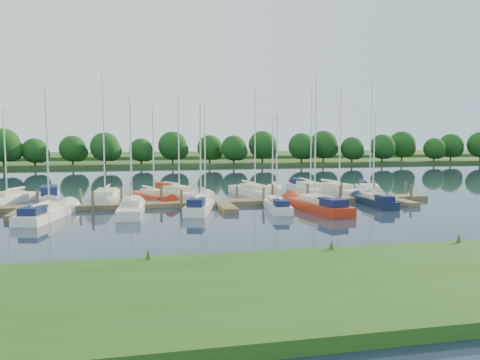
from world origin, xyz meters
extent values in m
plane|color=#1A2335|center=(0.00, 0.00, 0.00)|extent=(260.00, 260.00, 0.00)
cube|color=#254A15|center=(0.00, -16.00, 0.25)|extent=(90.00, 10.00, 0.50)
cube|color=brown|center=(0.00, 8.00, 0.20)|extent=(40.00, 2.00, 0.40)
cube|color=brown|center=(-16.00, 5.00, 0.20)|extent=(1.20, 4.00, 0.40)
cube|color=brown|center=(-8.00, 5.00, 0.20)|extent=(1.20, 4.00, 0.40)
cube|color=brown|center=(0.00, 5.00, 0.20)|extent=(1.20, 4.00, 0.40)
cube|color=brown|center=(8.00, 5.00, 0.20)|extent=(1.20, 4.00, 0.40)
cube|color=brown|center=(16.00, 5.00, 0.20)|extent=(1.20, 4.00, 0.40)
cylinder|color=#473D33|center=(-15.55, 9.30, 0.60)|extent=(0.24, 0.24, 2.00)
cylinder|color=#473D33|center=(-12.09, 9.30, 0.60)|extent=(0.24, 0.24, 2.00)
cylinder|color=#473D33|center=(-8.64, 9.30, 0.60)|extent=(0.24, 0.24, 2.00)
cylinder|color=#473D33|center=(-5.18, 9.30, 0.60)|extent=(0.24, 0.24, 2.00)
cylinder|color=#473D33|center=(-1.73, 9.30, 0.60)|extent=(0.24, 0.24, 2.00)
cylinder|color=#473D33|center=(1.73, 9.30, 0.60)|extent=(0.24, 0.24, 2.00)
cylinder|color=#473D33|center=(5.18, 9.30, 0.60)|extent=(0.24, 0.24, 2.00)
cylinder|color=#473D33|center=(8.64, 9.30, 0.60)|extent=(0.24, 0.24, 2.00)
cylinder|color=#473D33|center=(12.09, 9.30, 0.60)|extent=(0.24, 0.24, 2.00)
cylinder|color=#473D33|center=(15.55, 9.30, 0.60)|extent=(0.24, 0.24, 2.00)
cylinder|color=#473D33|center=(19.00, 9.30, 0.60)|extent=(0.24, 0.24, 2.00)
cylinder|color=#473D33|center=(-10.80, 6.70, 0.60)|extent=(0.24, 0.24, 2.00)
cylinder|color=#473D33|center=(-3.60, 6.70, 0.60)|extent=(0.24, 0.24, 2.00)
cylinder|color=#473D33|center=(3.60, 6.70, 0.60)|extent=(0.24, 0.24, 2.00)
cylinder|color=#473D33|center=(10.80, 6.70, 0.60)|extent=(0.24, 0.24, 2.00)
cylinder|color=#473D33|center=(18.00, 6.70, 0.60)|extent=(0.24, 0.24, 2.00)
cube|color=#28431A|center=(0.00, 75.00, 0.30)|extent=(180.00, 30.00, 0.60)
cube|color=#355425|center=(0.00, 100.00, 0.70)|extent=(220.00, 40.00, 1.40)
cylinder|color=#38281C|center=(-32.23, 63.66, 1.21)|extent=(0.36, 0.36, 2.43)
sphere|color=#133C10|center=(-32.23, 63.66, 4.18)|extent=(5.66, 5.66, 5.66)
sphere|color=#133C10|center=(-31.02, 63.86, 3.37)|extent=(4.04, 4.04, 4.04)
cylinder|color=#38281C|center=(-25.77, 61.90, 1.29)|extent=(0.36, 0.36, 2.59)
sphere|color=#133C10|center=(-25.77, 61.90, 4.46)|extent=(6.04, 6.04, 6.04)
sphere|color=#133C10|center=(-24.48, 62.10, 3.59)|extent=(4.31, 4.31, 4.31)
cylinder|color=#38281C|center=(-18.05, 63.87, 1.24)|extent=(0.36, 0.36, 2.48)
sphere|color=#133C10|center=(-18.05, 63.87, 4.28)|extent=(5.79, 5.79, 5.79)
sphere|color=#133C10|center=(-16.81, 64.07, 3.45)|extent=(4.14, 4.14, 4.14)
cylinder|color=#38281C|center=(-13.43, 63.02, 1.03)|extent=(0.36, 0.36, 2.05)
sphere|color=#133C10|center=(-13.43, 63.02, 3.54)|extent=(4.79, 4.79, 4.79)
sphere|color=#133C10|center=(-12.40, 63.22, 2.85)|extent=(3.42, 3.42, 3.42)
cylinder|color=#38281C|center=(-6.42, 60.20, 1.09)|extent=(0.36, 0.36, 2.18)
sphere|color=#133C10|center=(-6.42, 60.20, 3.76)|extent=(5.09, 5.09, 5.09)
sphere|color=#133C10|center=(-5.32, 60.40, 3.03)|extent=(3.64, 3.64, 3.64)
cylinder|color=#38281C|center=(0.47, 60.98, 1.05)|extent=(0.36, 0.36, 2.10)
sphere|color=#133C10|center=(0.47, 60.98, 3.61)|extent=(4.89, 4.89, 4.89)
sphere|color=#133C10|center=(1.52, 61.18, 2.91)|extent=(3.50, 3.50, 3.50)
cylinder|color=#38281C|center=(5.90, 61.91, 1.14)|extent=(0.36, 0.36, 2.29)
sphere|color=#133C10|center=(5.90, 61.91, 3.94)|extent=(5.34, 5.34, 5.34)
sphere|color=#133C10|center=(7.05, 62.11, 3.18)|extent=(3.81, 3.81, 3.81)
cylinder|color=#38281C|center=(13.59, 60.12, 1.13)|extent=(0.36, 0.36, 2.26)
sphere|color=#133C10|center=(13.59, 60.12, 3.89)|extent=(5.27, 5.27, 5.27)
sphere|color=#133C10|center=(14.72, 60.32, 3.14)|extent=(3.76, 3.76, 3.76)
cylinder|color=#38281C|center=(20.00, 62.27, 1.38)|extent=(0.36, 0.36, 2.75)
sphere|color=#133C10|center=(20.00, 62.27, 4.74)|extent=(6.43, 6.43, 6.43)
sphere|color=#133C10|center=(21.38, 62.47, 3.83)|extent=(4.59, 4.59, 4.59)
cylinder|color=#38281C|center=(26.51, 61.15, 1.02)|extent=(0.36, 0.36, 2.03)
sphere|color=#133C10|center=(26.51, 61.15, 3.50)|extent=(4.75, 4.75, 4.75)
sphere|color=#133C10|center=(27.52, 61.35, 2.82)|extent=(3.39, 3.39, 3.39)
cylinder|color=#38281C|center=(30.88, 61.04, 1.08)|extent=(0.36, 0.36, 2.17)
sphere|color=#133C10|center=(30.88, 61.04, 3.73)|extent=(5.05, 5.05, 5.05)
sphere|color=#133C10|center=(31.96, 61.24, 3.01)|extent=(3.61, 3.61, 3.61)
cylinder|color=#38281C|center=(38.84, 62.50, 1.39)|extent=(0.36, 0.36, 2.79)
sphere|color=#133C10|center=(38.84, 62.50, 4.80)|extent=(6.51, 6.51, 6.51)
sphere|color=#133C10|center=(40.23, 62.70, 3.87)|extent=(4.65, 4.65, 4.65)
cylinder|color=#38281C|center=(44.04, 61.81, 1.25)|extent=(0.36, 0.36, 2.50)
sphere|color=#133C10|center=(44.04, 61.81, 4.30)|extent=(5.82, 5.82, 5.82)
sphere|color=#133C10|center=(45.29, 62.01, 3.47)|extent=(4.16, 4.16, 4.16)
cylinder|color=#38281C|center=(51.38, 62.66, 1.13)|extent=(0.36, 0.36, 2.26)
sphere|color=#133C10|center=(51.38, 62.66, 3.89)|extent=(5.27, 5.27, 5.27)
sphere|color=#133C10|center=(52.51, 62.86, 3.14)|extent=(3.77, 3.77, 3.77)
cylinder|color=#38281C|center=(56.54, 60.56, 1.22)|extent=(0.36, 0.36, 2.44)
sphere|color=#133C10|center=(56.54, 60.56, 4.20)|extent=(5.69, 5.69, 5.69)
sphere|color=#133C10|center=(57.76, 60.76, 3.38)|extent=(4.06, 4.06, 4.06)
cylinder|color=#38281C|center=(62.58, 61.46, 1.30)|extent=(0.36, 0.36, 2.61)
sphere|color=#133C10|center=(62.58, 61.46, 4.49)|extent=(6.09, 6.09, 6.09)
sphere|color=#133C10|center=(63.89, 61.66, 3.62)|extent=(4.35, 4.35, 4.35)
cylinder|color=#38281C|center=(71.04, 62.56, 1.25)|extent=(0.36, 0.36, 2.51)
cube|color=silver|center=(-18.68, 13.68, 0.15)|extent=(3.93, 6.06, 1.07)
cube|color=#C3BB96|center=(-18.80, 13.41, 0.83)|extent=(2.22, 2.93, 0.49)
cylinder|color=silver|center=(-18.92, 13.14, 4.67)|extent=(0.12, 0.12, 7.97)
cylinder|color=silver|center=(-18.44, 14.22, 1.21)|extent=(1.18, 2.46, 0.10)
cylinder|color=silver|center=(-18.44, 14.22, 1.21)|extent=(1.15, 2.24, 0.20)
cube|color=silver|center=(-15.39, 13.76, 0.15)|extent=(2.59, 5.56, 1.03)
cone|color=silver|center=(-14.97, 11.12, 0.15)|extent=(1.13, 1.72, 0.88)
cube|color=#131B43|center=(-15.39, 13.76, 0.98)|extent=(1.86, 3.13, 0.93)
cube|color=silver|center=(-10.15, 12.69, 0.15)|extent=(2.79, 8.32, 1.15)
cone|color=silver|center=(-10.40, 8.61, 0.15)|extent=(1.32, 2.93, 1.15)
cube|color=#C3BB96|center=(-10.17, 12.29, 0.89)|extent=(1.94, 3.79, 0.52)
cylinder|color=silver|center=(-10.20, 11.88, 6.26)|extent=(0.12, 0.12, 11.06)
cylinder|color=silver|center=(-10.10, 13.51, 1.31)|extent=(0.33, 3.69, 0.10)
cylinder|color=silver|center=(-10.10, 13.51, 1.31)|extent=(0.40, 3.28, 0.20)
cube|color=#B12610|center=(-6.00, 12.19, 0.15)|extent=(4.04, 6.24, 1.09)
cone|color=#B12610|center=(-4.75, 9.42, 0.15)|extent=(1.65, 2.29, 0.85)
cube|color=#C3BB96|center=(-5.87, 11.91, 0.84)|extent=(2.28, 3.02, 0.50)
cylinder|color=silver|center=(-5.75, 11.63, 4.80)|extent=(0.12, 0.12, 8.20)
cylinder|color=silver|center=(-6.25, 12.74, 1.24)|extent=(1.21, 2.53, 0.10)
cylinder|color=silver|center=(-6.25, 12.74, 1.24)|extent=(1.18, 2.30, 0.20)
cube|color=silver|center=(-3.58, 13.59, 0.15)|extent=(4.83, 7.16, 1.26)
cone|color=silver|center=(-2.05, 10.44, 0.15)|extent=(1.96, 2.64, 0.98)
cube|color=#C3BB96|center=(-3.43, 13.27, 0.97)|extent=(2.70, 3.48, 0.57)
cube|color=maroon|center=(-4.44, 15.35, 1.09)|extent=(2.16, 2.49, 0.63)
cylinder|color=silver|center=(-3.28, 12.96, 5.53)|extent=(0.12, 0.12, 9.46)
cylinder|color=silver|center=(-3.89, 14.22, 1.43)|extent=(1.47, 2.88, 0.10)
cylinder|color=silver|center=(-3.89, 14.22, 1.43)|extent=(1.41, 2.61, 0.20)
cube|color=silver|center=(-1.08, 11.23, 0.15)|extent=(2.15, 6.46, 0.95)
cone|color=silver|center=(-0.89, 8.06, 0.15)|extent=(1.02, 2.27, 0.89)
cube|color=#C3BB96|center=(-1.06, 10.91, 0.74)|extent=(1.50, 2.94, 0.43)
cylinder|color=silver|center=(-1.04, 10.60, 4.90)|extent=(0.12, 0.12, 8.59)
cylinder|color=silver|center=(-1.11, 11.87, 1.08)|extent=(0.27, 2.86, 0.10)
cylinder|color=silver|center=(-1.11, 11.87, 1.08)|extent=(0.35, 2.55, 0.20)
cube|color=silver|center=(4.38, 14.45, 0.15)|extent=(3.71, 7.81, 1.15)
cone|color=silver|center=(5.21, 10.77, 0.15)|extent=(1.61, 2.80, 1.05)
cube|color=#C3BB96|center=(4.46, 14.08, 0.89)|extent=(2.28, 3.65, 0.52)
cylinder|color=silver|center=(4.55, 13.71, 5.81)|extent=(0.12, 0.12, 10.16)
cylinder|color=silver|center=(4.22, 15.18, 1.31)|extent=(0.84, 3.33, 0.10)
cylinder|color=silver|center=(4.22, 15.18, 1.31)|extent=(0.85, 2.98, 0.20)
cube|color=silver|center=(6.78, 14.77, 0.15)|extent=(3.52, 5.68, 0.96)
cone|color=silver|center=(5.73, 12.22, 0.15)|extent=(1.45, 2.08, 0.77)
cube|color=#C3BB96|center=(6.68, 14.52, 0.74)|extent=(2.01, 2.73, 0.44)
cylinder|color=silver|center=(6.57, 14.26, 4.33)|extent=(0.12, 0.12, 7.43)
cylinder|color=silver|center=(6.99, 15.28, 1.09)|extent=(1.04, 2.33, 0.10)
cylinder|color=silver|center=(6.99, 15.28, 1.09)|extent=(1.02, 2.11, 0.20)
cube|color=silver|center=(10.87, 15.29, 0.15)|extent=(2.37, 8.15, 1.19)
cone|color=silver|center=(10.92, 11.23, 0.15)|extent=(1.17, 2.86, 1.14)
cube|color=#C3BB96|center=(10.87, 14.88, 0.92)|extent=(1.75, 3.67, 0.54)
cube|color=#131B43|center=(10.84, 17.56, 1.03)|extent=(1.62, 2.46, 0.60)
cylinder|color=silver|center=(10.88, 14.47, 6.24)|extent=(0.12, 0.12, 10.97)
cylinder|color=silver|center=(10.86, 16.10, 1.35)|extent=(0.14, 3.66, 0.10)
cylinder|color=silver|center=(10.86, 16.10, 1.35)|extent=(0.24, 3.25, 0.20)
cube|color=silver|center=(13.09, 13.17, 0.15)|extent=(3.83, 8.00, 1.21)
cone|color=silver|center=(13.95, 9.41, 0.15)|extent=(1.66, 2.87, 1.08)
cube|color=#C3BB96|center=(13.17, 12.80, 0.93)|extent=(2.36, 3.75, 0.55)
cylinder|color=silver|center=(13.26, 12.42, 5.98)|extent=(0.12, 0.12, 10.42)
cylinder|color=silver|center=(12.91, 13.92, 1.37)|extent=(0.87, 3.41, 0.10)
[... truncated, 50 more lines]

